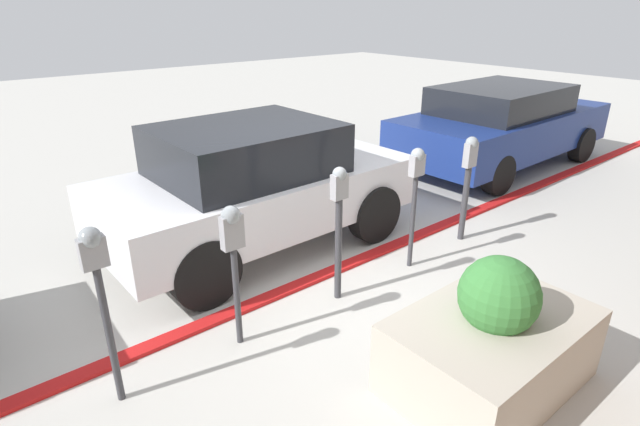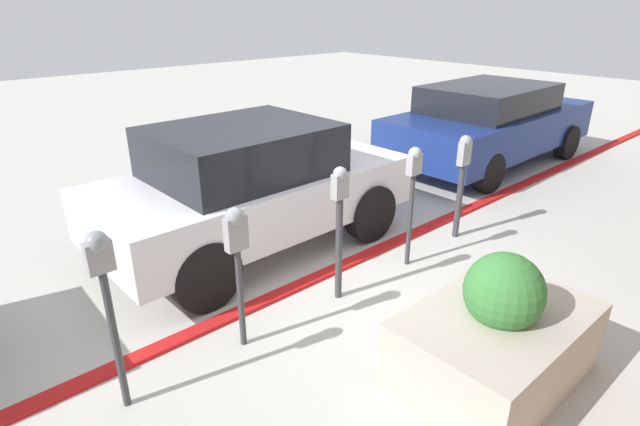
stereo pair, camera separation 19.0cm
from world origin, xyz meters
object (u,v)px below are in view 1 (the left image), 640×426
parking_meter_middle (339,214)px  parking_meter_fourth (416,180)px  parked_car_rear (502,124)px  parking_meter_nearest (98,278)px  parking_meter_farthest (468,173)px  planter_box (491,341)px  parking_meter_second (233,243)px  parked_car_middle (255,184)px

parking_meter_middle → parking_meter_fourth: (1.11, -0.02, 0.12)m
parking_meter_middle → parked_car_rear: parked_car_rear is taller
parking_meter_nearest → parking_meter_farthest: 4.48m
parking_meter_middle → planter_box: size_ratio=0.89×
parking_meter_second → parked_car_rear: 6.80m
parked_car_rear → parking_meter_middle: bearing=-165.1°
parking_meter_nearest → parking_meter_middle: (2.29, 0.03, -0.13)m
parking_meter_middle → parking_meter_fourth: 1.12m
planter_box → parking_meter_farthest: bearing=40.1°
parking_meter_middle → parked_car_rear: (5.43, 1.57, -0.15)m
parked_car_middle → parking_meter_farthest: bearing=-36.3°
parking_meter_middle → parking_meter_farthest: size_ratio=1.05×
parking_meter_nearest → parking_meter_farthest: (4.47, 0.06, -0.17)m
parking_meter_fourth → parking_meter_nearest: bearing=-180.0°
parking_meter_nearest → parking_meter_middle: bearing=0.6°
parking_meter_nearest → parking_meter_fourth: bearing=0.0°
parking_meter_farthest → planter_box: parking_meter_farthest is taller
parking_meter_nearest → parked_car_middle: (2.31, 1.60, -0.26)m
parking_meter_second → parking_meter_fourth: parking_meter_fourth is taller
parking_meter_nearest → parking_meter_farthest: bearing=0.8°
parking_meter_fourth → planter_box: parking_meter_fourth is taller
planter_box → parked_car_middle: parked_car_middle is taller
parking_meter_middle → parking_meter_farthest: bearing=0.9°
parking_meter_middle → parking_meter_farthest: 2.19m
parking_meter_nearest → parked_car_rear: size_ratio=0.32×
parking_meter_nearest → planter_box: bearing=-35.8°
parked_car_middle → parked_car_rear: bearing=-1.0°
parking_meter_farthest → planter_box: bearing=-139.9°
parking_meter_second → parking_meter_farthest: (3.38, 0.03, -0.09)m
parking_meter_fourth → parking_meter_farthest: size_ratio=1.04×
parking_meter_fourth → parked_car_middle: 1.94m
parking_meter_nearest → planter_box: parking_meter_nearest is taller
parking_meter_middle → planter_box: bearing=-87.1°
parking_meter_nearest → parked_car_rear: 7.88m
parking_meter_second → parked_car_rear: (6.62, 1.57, -0.21)m
parking_meter_second → parked_car_rear: parked_car_rear is taller
parking_meter_nearest → parking_meter_second: (1.09, 0.03, -0.08)m
parking_meter_nearest → parking_meter_middle: parking_meter_nearest is taller
parking_meter_second → parking_meter_farthest: 3.38m
parking_meter_fourth → parking_meter_farthest: 1.09m
parking_meter_second → parking_meter_fourth: bearing=-0.6°
parked_car_middle → parked_car_rear: size_ratio=0.83×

